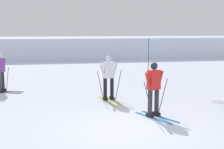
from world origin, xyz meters
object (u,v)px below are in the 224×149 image
Objects in this scene: skier_red at (154,88)px; skier_white at (109,77)px; trail_marker_pole at (148,56)px; skier_purple at (1,71)px.

skier_red is 1.00× the size of skier_white.
skier_red is 2.66m from skier_white.
skier_white is at bearing 112.44° from skier_red.
skier_red is at bearing -105.50° from trail_marker_pole.
skier_white is 7.69m from trail_marker_pole.
trail_marker_pole reaches higher than skier_red.
skier_red is 1.00× the size of skier_purple.
trail_marker_pole is at bearing 74.50° from skier_red.
skier_red is at bearing -67.56° from skier_white.
skier_red and skier_purple have the same top height.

